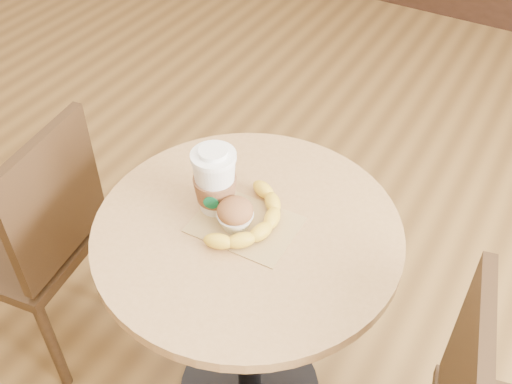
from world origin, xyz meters
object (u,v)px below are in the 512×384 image
coffee_cup (215,183)px  muffin (235,214)px  cafe_table (248,282)px  banana (254,219)px  chair_left (37,238)px

coffee_cup → muffin: 0.09m
cafe_table → banana: size_ratio=2.78×
cafe_table → banana: banana is taller
cafe_table → chair_left: chair_left is taller
muffin → coffee_cup: bearing=155.8°
cafe_table → chair_left: bearing=-169.2°
cafe_table → banana: 0.23m
chair_left → banana: bearing=93.5°
cafe_table → muffin: 0.25m
chair_left → coffee_cup: coffee_cup is taller
cafe_table → coffee_cup: coffee_cup is taller
cafe_table → banana: bearing=45.4°
coffee_cup → chair_left: bearing=172.9°
chair_left → muffin: chair_left is taller
coffee_cup → muffin: coffee_cup is taller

